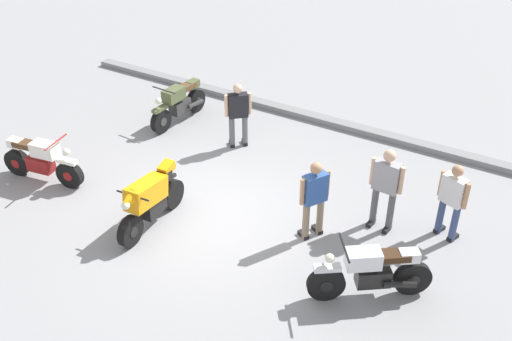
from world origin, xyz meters
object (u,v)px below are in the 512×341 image
object	(u,v)px
person_in_gray_shirt	(386,184)
motorcycle_olive_vintage	(179,104)
person_in_black_shirt	(238,112)
motorcycle_cream_vintage	(41,161)
person_in_white_shirt	(452,198)
motorcycle_orange_sportbike	(150,199)
motorcycle_silver_cruiser	(371,272)
person_in_blue_shirt	(314,196)

from	to	relation	value
person_in_gray_shirt	motorcycle_olive_vintage	bearing A→B (deg)	-100.28
person_in_black_shirt	person_in_gray_shirt	xyz separation A→B (m)	(3.97, -1.21, 0.09)
motorcycle_cream_vintage	person_in_white_shirt	world-z (taller)	person_in_white_shirt
motorcycle_orange_sportbike	motorcycle_cream_vintage	world-z (taller)	motorcycle_orange_sportbike
motorcycle_silver_cruiser	motorcycle_cream_vintage	xyz separation A→B (m)	(-7.30, -0.26, -0.03)
person_in_white_shirt	motorcycle_olive_vintage	bearing A→B (deg)	101.78
motorcycle_silver_cruiser	person_in_black_shirt	xyz separation A→B (m)	(-4.48, 3.09, 0.37)
motorcycle_cream_vintage	person_in_white_shirt	size ratio (longest dim) A/B	1.24
motorcycle_silver_cruiser	person_in_blue_shirt	distance (m)	1.83
motorcycle_orange_sportbike	person_in_white_shirt	world-z (taller)	person_in_white_shirt
motorcycle_cream_vintage	person_in_black_shirt	bearing A→B (deg)	40.74
motorcycle_orange_sportbike	person_in_black_shirt	size ratio (longest dim) A/B	1.24
person_in_black_shirt	person_in_white_shirt	xyz separation A→B (m)	(5.12, -0.89, -0.01)
person_in_black_shirt	person_in_gray_shirt	bearing A→B (deg)	-150.64
motorcycle_silver_cruiser	person_in_gray_shirt	distance (m)	2.00
motorcycle_silver_cruiser	person_in_white_shirt	size ratio (longest dim) A/B	1.12
person_in_gray_shirt	motorcycle_cream_vintage	bearing A→B (deg)	-68.48
motorcycle_orange_sportbike	person_in_gray_shirt	distance (m)	4.42
motorcycle_olive_vintage	person_in_gray_shirt	bearing A→B (deg)	78.78
motorcycle_cream_vintage	motorcycle_silver_cruiser	bearing A→B (deg)	-7.11
motorcycle_silver_cruiser	person_in_black_shirt	size ratio (longest dim) A/B	1.11
motorcycle_orange_sportbike	person_in_white_shirt	xyz separation A→B (m)	(4.97, 2.51, 0.29)
person_in_gray_shirt	person_in_blue_shirt	xyz separation A→B (m)	(-1.00, -0.93, -0.06)
motorcycle_silver_cruiser	person_in_gray_shirt	bearing A→B (deg)	-110.89
person_in_black_shirt	person_in_gray_shirt	size ratio (longest dim) A/B	0.93
motorcycle_silver_cruiser	person_in_blue_shirt	size ratio (longest dim) A/B	1.08
motorcycle_silver_cruiser	motorcycle_cream_vintage	distance (m)	7.30
person_in_gray_shirt	person_in_white_shirt	xyz separation A→B (m)	(1.15, 0.32, -0.09)
motorcycle_orange_sportbike	person_in_white_shirt	distance (m)	5.58
person_in_blue_shirt	person_in_white_shirt	bearing A→B (deg)	-120.48
motorcycle_cream_vintage	person_in_black_shirt	xyz separation A→B (m)	(2.82, 3.35, 0.40)
motorcycle_silver_cruiser	person_in_white_shirt	world-z (taller)	person_in_white_shirt
motorcycle_olive_vintage	motorcycle_cream_vintage	xyz separation A→B (m)	(-0.89, -3.65, 0.00)
person_in_gray_shirt	motorcycle_orange_sportbike	bearing A→B (deg)	-56.18
motorcycle_cream_vintage	person_in_black_shirt	size ratio (longest dim) A/B	1.23
motorcycle_silver_cruiser	motorcycle_orange_sportbike	world-z (taller)	motorcycle_orange_sportbike
motorcycle_cream_vintage	person_in_white_shirt	xyz separation A→B (m)	(7.95, 2.46, 0.40)
person_in_white_shirt	person_in_blue_shirt	world-z (taller)	person_in_blue_shirt
motorcycle_silver_cruiser	motorcycle_olive_vintage	bearing A→B (deg)	-63.84
person_in_gray_shirt	person_in_blue_shirt	distance (m)	1.37
motorcycle_cream_vintage	person_in_black_shirt	distance (m)	4.40
person_in_blue_shirt	motorcycle_olive_vintage	bearing A→B (deg)	2.87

